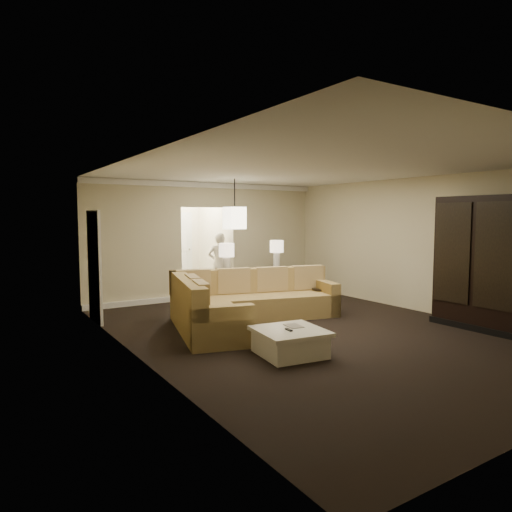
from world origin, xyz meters
TOP-DOWN VIEW (x-y plane):
  - ground at (0.00, 0.00)m, footprint 8.00×8.00m
  - wall_back at (0.00, 4.00)m, footprint 6.00×0.04m
  - wall_left at (-3.00, 0.00)m, footprint 0.04×8.00m
  - wall_right at (3.00, 0.00)m, footprint 0.04×8.00m
  - ceiling at (0.00, 0.00)m, footprint 6.00×8.00m
  - crown_molding at (0.00, 3.95)m, footprint 6.00×0.10m
  - baseboard at (0.00, 3.95)m, footprint 6.00×0.10m
  - side_door at (-2.97, 2.80)m, footprint 0.05×0.90m
  - foyer at (0.00, 5.34)m, footprint 1.44×2.02m
  - sectional_sofa at (-0.71, 1.20)m, footprint 3.72×2.73m
  - coffee_table at (-1.12, -0.84)m, footprint 1.05×1.05m
  - console_table at (0.42, 2.61)m, footprint 2.14×0.97m
  - armoire at (2.69, -1.40)m, footprint 0.70×1.63m
  - drink_table at (1.21, 1.20)m, footprint 0.40×0.40m
  - table_lamp_left at (-0.36, 2.41)m, footprint 0.32×0.32m
  - table_lamp_right at (1.20, 2.81)m, footprint 0.32×0.32m
  - pendant_light at (0.00, 2.70)m, footprint 0.38×0.38m
  - person at (0.45, 4.30)m, footprint 0.74×0.63m

SIDE VIEW (x-z plane):
  - ground at x=0.00m, z-range 0.00..0.00m
  - baseboard at x=0.00m, z-range 0.00..0.12m
  - coffee_table at x=-1.12m, z-range 0.00..0.39m
  - drink_table at x=1.21m, z-range 0.11..0.61m
  - sectional_sofa at x=-0.71m, z-range -0.10..0.86m
  - console_table at x=0.42m, z-range 0.08..0.88m
  - person at x=0.45m, z-range 0.00..1.74m
  - side_door at x=-2.97m, z-range 0.00..2.10m
  - armoire at x=2.69m, z-range -0.05..2.29m
  - table_lamp_left at x=-0.36m, z-range 0.91..1.52m
  - table_lamp_right at x=1.20m, z-range 0.91..1.52m
  - foyer at x=0.00m, z-range -0.10..2.70m
  - wall_back at x=0.00m, z-range 0.00..2.80m
  - wall_left at x=-3.00m, z-range 0.00..2.80m
  - wall_right at x=3.00m, z-range 0.00..2.80m
  - pendant_light at x=0.00m, z-range 1.41..2.50m
  - crown_molding at x=0.00m, z-range 2.67..2.79m
  - ceiling at x=0.00m, z-range 2.79..2.81m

